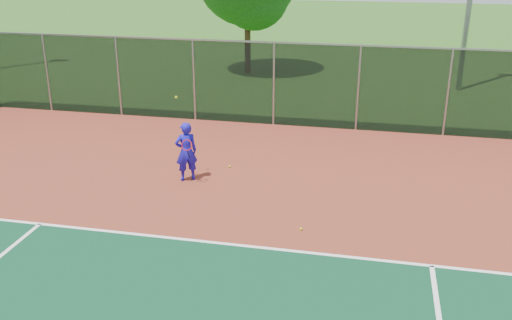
# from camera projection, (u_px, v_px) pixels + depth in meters

# --- Properties ---
(court_apron) EXTENTS (30.00, 20.00, 0.02)m
(court_apron) POSITION_uv_depth(u_px,v_px,m) (331.00, 282.00, 11.30)
(court_apron) COLOR maroon
(court_apron) RESTS_ON ground
(fence_back) EXTENTS (30.00, 0.06, 3.03)m
(fence_back) POSITION_uv_depth(u_px,v_px,m) (358.00, 87.00, 19.87)
(fence_back) COLOR black
(fence_back) RESTS_ON court_apron
(tennis_player) EXTENTS (0.74, 0.75, 2.39)m
(tennis_player) POSITION_uv_depth(u_px,v_px,m) (186.00, 151.00, 15.82)
(tennis_player) COLOR #1A13B6
(tennis_player) RESTS_ON court_apron
(practice_ball_0) EXTENTS (0.07, 0.07, 0.07)m
(practice_ball_0) POSITION_uv_depth(u_px,v_px,m) (301.00, 229.00, 13.28)
(practice_ball_0) COLOR #BBCB17
(practice_ball_0) RESTS_ON court_apron
(practice_ball_2) EXTENTS (0.07, 0.07, 0.07)m
(practice_ball_2) POSITION_uv_depth(u_px,v_px,m) (230.00, 166.00, 16.98)
(practice_ball_2) COLOR #BBCB17
(practice_ball_2) RESTS_ON court_apron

